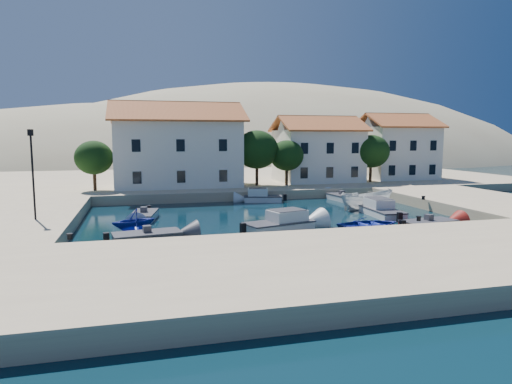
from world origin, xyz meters
TOP-DOWN VIEW (x-y plane):
  - ground at (0.00, 0.00)m, footprint 400.00×400.00m
  - quay_south at (0.00, -6.00)m, footprint 52.00×12.00m
  - quay_east at (20.50, 10.00)m, footprint 11.00×20.00m
  - quay_west at (-19.00, 10.00)m, footprint 8.00×20.00m
  - quay_north at (2.00, 38.00)m, footprint 80.00×36.00m
  - hills at (20.64, 123.62)m, footprint 254.00×176.00m
  - building_left at (-6.00, 28.00)m, footprint 14.70×9.45m
  - building_mid at (12.00, 29.00)m, footprint 10.50×8.40m
  - building_right at (24.00, 30.00)m, footprint 9.45×8.40m
  - trees at (4.51, 25.46)m, footprint 37.30×5.30m
  - lamppost at (-17.50, 8.00)m, footprint 0.35×0.25m
  - bollards at (2.80, 3.87)m, footprint 29.36×9.56m
  - motorboat_grey_sw at (-10.04, 3.50)m, footprint 4.54×2.57m
  - cabin_cruiser_south at (-0.71, 4.89)m, footprint 5.51×3.52m
  - rowboat_south at (5.74, 3.41)m, footprint 5.03×3.83m
  - motorboat_red_se at (10.11, 2.65)m, footprint 4.39×2.48m
  - cabin_cruiser_east at (9.55, 8.29)m, footprint 2.39×5.25m
  - boat_east at (9.89, 11.66)m, footprint 5.26×2.06m
  - motorboat_white_ne at (10.32, 17.92)m, footprint 2.18×3.96m
  - rowboat_west at (-10.90, 7.52)m, footprint 4.03×3.79m
  - motorboat_white_west at (-10.13, 11.59)m, footprint 2.56×4.39m
  - cabin_cruiser_north at (1.96, 19.00)m, footprint 4.18×2.56m

SIDE VIEW (x-z plane):
  - hills at x=20.64m, z-range -72.90..26.10m
  - ground at x=0.00m, z-range 0.00..0.00m
  - rowboat_south at x=5.74m, z-range -0.49..0.49m
  - boat_east at x=9.89m, z-range -1.01..1.01m
  - rowboat_west at x=-10.90m, z-range -0.85..0.85m
  - motorboat_grey_sw at x=-10.04m, z-range -0.33..0.92m
  - motorboat_red_se at x=10.11m, z-range -0.33..0.92m
  - motorboat_white_west at x=-10.13m, z-range -0.33..0.92m
  - motorboat_white_ne at x=10.32m, z-range -0.33..0.92m
  - cabin_cruiser_north at x=1.96m, z-range -0.32..1.28m
  - cabin_cruiser_east at x=9.55m, z-range -0.32..1.28m
  - cabin_cruiser_south at x=-0.71m, z-range -0.32..1.28m
  - quay_south at x=0.00m, z-range 0.00..1.00m
  - quay_east at x=20.50m, z-range 0.00..1.00m
  - quay_west at x=-19.00m, z-range 0.00..1.00m
  - quay_north at x=2.00m, z-range 0.00..1.00m
  - bollards at x=2.80m, z-range 1.00..1.30m
  - lamppost at x=-17.50m, z-range 1.64..7.87m
  - trees at x=4.51m, z-range 1.61..8.06m
  - building_mid at x=12.00m, z-range 1.07..9.37m
  - building_right at x=24.00m, z-range 1.07..9.87m
  - building_left at x=-6.00m, z-range 1.09..10.79m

